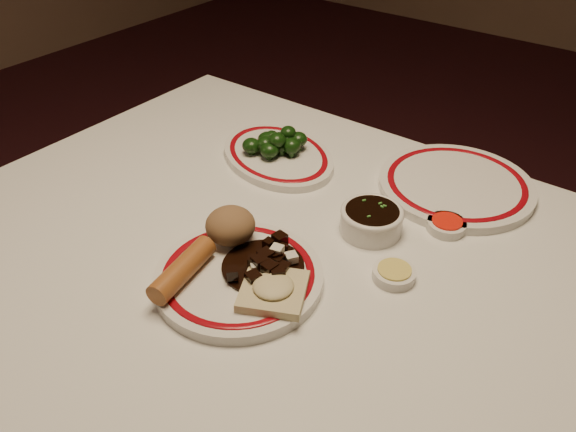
{
  "coord_description": "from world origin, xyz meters",
  "views": [
    {
      "loc": [
        0.41,
        -0.54,
        1.32
      ],
      "look_at": [
        -0.02,
        0.02,
        0.8
      ],
      "focal_mm": 35.0,
      "sensor_mm": 36.0,
      "label": 1
    }
  ],
  "objects_px": {
    "rice_mound": "(230,225)",
    "dining_table": "(288,295)",
    "soy_bowl": "(371,221)",
    "main_plate": "(239,277)",
    "broccoli_pile": "(278,142)",
    "spring_roll": "(183,269)",
    "fried_wonton": "(273,289)",
    "stirfry_heap": "(267,263)",
    "broccoli_plate": "(278,155)"
  },
  "relations": [
    {
      "from": "spring_roll",
      "to": "stirfry_heap",
      "type": "height_order",
      "value": "spring_roll"
    },
    {
      "from": "main_plate",
      "to": "broccoli_plate",
      "type": "bearing_deg",
      "value": 118.64
    },
    {
      "from": "broccoli_pile",
      "to": "soy_bowl",
      "type": "height_order",
      "value": "broccoli_pile"
    },
    {
      "from": "stirfry_heap",
      "to": "broccoli_pile",
      "type": "xyz_separation_m",
      "value": [
        -0.2,
        0.28,
        0.01
      ]
    },
    {
      "from": "rice_mound",
      "to": "fried_wonton",
      "type": "height_order",
      "value": "rice_mound"
    },
    {
      "from": "rice_mound",
      "to": "broccoli_pile",
      "type": "distance_m",
      "value": 0.29
    },
    {
      "from": "soy_bowl",
      "to": "dining_table",
      "type": "bearing_deg",
      "value": -120.31
    },
    {
      "from": "main_plate",
      "to": "fried_wonton",
      "type": "xyz_separation_m",
      "value": [
        0.07,
        -0.01,
        0.02
      ]
    },
    {
      "from": "stirfry_heap",
      "to": "broccoli_plate",
      "type": "height_order",
      "value": "stirfry_heap"
    },
    {
      "from": "broccoli_plate",
      "to": "soy_bowl",
      "type": "xyz_separation_m",
      "value": [
        0.26,
        -0.09,
        0.01
      ]
    },
    {
      "from": "spring_roll",
      "to": "broccoli_pile",
      "type": "xyz_separation_m",
      "value": [
        -0.11,
        0.37,
        0.0
      ]
    },
    {
      "from": "dining_table",
      "to": "rice_mound",
      "type": "bearing_deg",
      "value": -150.48
    },
    {
      "from": "stirfry_heap",
      "to": "soy_bowl",
      "type": "relative_size",
      "value": 1.22
    },
    {
      "from": "stirfry_heap",
      "to": "soy_bowl",
      "type": "distance_m",
      "value": 0.2
    },
    {
      "from": "rice_mound",
      "to": "stirfry_heap",
      "type": "distance_m",
      "value": 0.09
    },
    {
      "from": "spring_roll",
      "to": "stirfry_heap",
      "type": "distance_m",
      "value": 0.12
    },
    {
      "from": "fried_wonton",
      "to": "broccoli_pile",
      "type": "distance_m",
      "value": 0.4
    },
    {
      "from": "broccoli_pile",
      "to": "spring_roll",
      "type": "bearing_deg",
      "value": -72.79
    },
    {
      "from": "fried_wonton",
      "to": "stirfry_heap",
      "type": "height_order",
      "value": "stirfry_heap"
    },
    {
      "from": "main_plate",
      "to": "stirfry_heap",
      "type": "xyz_separation_m",
      "value": [
        0.03,
        0.03,
        0.02
      ]
    },
    {
      "from": "spring_roll",
      "to": "fried_wonton",
      "type": "height_order",
      "value": "spring_roll"
    },
    {
      "from": "rice_mound",
      "to": "spring_roll",
      "type": "xyz_separation_m",
      "value": [
        0.0,
        -0.11,
        -0.01
      ]
    },
    {
      "from": "main_plate",
      "to": "spring_roll",
      "type": "height_order",
      "value": "spring_roll"
    },
    {
      "from": "rice_mound",
      "to": "broccoli_pile",
      "type": "xyz_separation_m",
      "value": [
        -0.11,
        0.26,
        -0.01
      ]
    },
    {
      "from": "stirfry_heap",
      "to": "broccoli_plate",
      "type": "xyz_separation_m",
      "value": [
        -0.2,
        0.28,
        -0.02
      ]
    },
    {
      "from": "dining_table",
      "to": "fried_wonton",
      "type": "relative_size",
      "value": 10.15
    },
    {
      "from": "main_plate",
      "to": "broccoli_pile",
      "type": "relative_size",
      "value": 2.8
    },
    {
      "from": "main_plate",
      "to": "soy_bowl",
      "type": "distance_m",
      "value": 0.24
    },
    {
      "from": "dining_table",
      "to": "spring_roll",
      "type": "relative_size",
      "value": 9.74
    },
    {
      "from": "main_plate",
      "to": "rice_mound",
      "type": "height_order",
      "value": "rice_mound"
    },
    {
      "from": "spring_roll",
      "to": "broccoli_pile",
      "type": "relative_size",
      "value": 1.18
    },
    {
      "from": "broccoli_plate",
      "to": "spring_roll",
      "type": "bearing_deg",
      "value": -72.56
    },
    {
      "from": "soy_bowl",
      "to": "rice_mound",
      "type": "bearing_deg",
      "value": -131.52
    },
    {
      "from": "main_plate",
      "to": "fried_wonton",
      "type": "height_order",
      "value": "fried_wonton"
    },
    {
      "from": "dining_table",
      "to": "stirfry_heap",
      "type": "height_order",
      "value": "stirfry_heap"
    },
    {
      "from": "broccoli_plate",
      "to": "main_plate",
      "type": "bearing_deg",
      "value": -61.36
    },
    {
      "from": "fried_wonton",
      "to": "soy_bowl",
      "type": "xyz_separation_m",
      "value": [
        0.02,
        0.23,
        -0.01
      ]
    },
    {
      "from": "rice_mound",
      "to": "stirfry_heap",
      "type": "bearing_deg",
      "value": -12.77
    },
    {
      "from": "rice_mound",
      "to": "broccoli_plate",
      "type": "distance_m",
      "value": 0.29
    },
    {
      "from": "fried_wonton",
      "to": "rice_mound",
      "type": "bearing_deg",
      "value": 156.16
    },
    {
      "from": "spring_roll",
      "to": "broccoli_pile",
      "type": "height_order",
      "value": "broccoli_pile"
    },
    {
      "from": "main_plate",
      "to": "broccoli_plate",
      "type": "distance_m",
      "value": 0.36
    },
    {
      "from": "spring_roll",
      "to": "broccoli_plate",
      "type": "relative_size",
      "value": 0.39
    },
    {
      "from": "rice_mound",
      "to": "soy_bowl",
      "type": "relative_size",
      "value": 0.77
    },
    {
      "from": "main_plate",
      "to": "spring_roll",
      "type": "xyz_separation_m",
      "value": [
        -0.06,
        -0.06,
        0.02
      ]
    },
    {
      "from": "dining_table",
      "to": "rice_mound",
      "type": "xyz_separation_m",
      "value": [
        -0.08,
        -0.04,
        0.14
      ]
    },
    {
      "from": "dining_table",
      "to": "main_plate",
      "type": "distance_m",
      "value": 0.14
    },
    {
      "from": "soy_bowl",
      "to": "main_plate",
      "type": "bearing_deg",
      "value": -112.52
    },
    {
      "from": "main_plate",
      "to": "fried_wonton",
      "type": "relative_size",
      "value": 2.48
    },
    {
      "from": "rice_mound",
      "to": "dining_table",
      "type": "bearing_deg",
      "value": 29.52
    }
  ]
}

